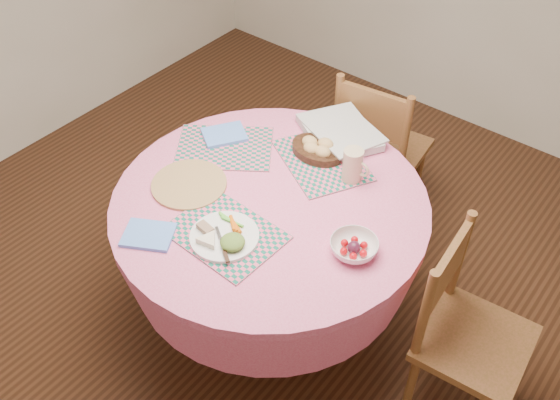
{
  "coord_description": "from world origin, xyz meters",
  "views": [
    {
      "loc": [
        1.13,
        -1.35,
        2.4
      ],
      "look_at": [
        0.05,
        0.0,
        0.78
      ],
      "focal_mm": 40.0,
      "sensor_mm": 36.0,
      "label": 1
    }
  ],
  "objects_px": {
    "bread_bowl": "(317,148)",
    "latte_mug": "(353,165)",
    "chair_right": "(465,330)",
    "wicker_trivet": "(189,184)",
    "dinner_plate": "(225,237)",
    "dining_table": "(270,235)",
    "fruit_bowl": "(354,247)",
    "chair_back": "(377,148)"
  },
  "relations": [
    {
      "from": "chair_right",
      "to": "fruit_bowl",
      "type": "height_order",
      "value": "chair_right"
    },
    {
      "from": "latte_mug",
      "to": "bread_bowl",
      "type": "bearing_deg",
      "value": 168.05
    },
    {
      "from": "chair_back",
      "to": "fruit_bowl",
      "type": "bearing_deg",
      "value": 108.38
    },
    {
      "from": "chair_right",
      "to": "bread_bowl",
      "type": "bearing_deg",
      "value": 72.01
    },
    {
      "from": "wicker_trivet",
      "to": "bread_bowl",
      "type": "xyz_separation_m",
      "value": [
        0.28,
        0.47,
        0.03
      ]
    },
    {
      "from": "chair_back",
      "to": "dinner_plate",
      "type": "height_order",
      "value": "chair_back"
    },
    {
      "from": "bread_bowl",
      "to": "fruit_bowl",
      "type": "relative_size",
      "value": 1.05
    },
    {
      "from": "dining_table",
      "to": "latte_mug",
      "type": "xyz_separation_m",
      "value": [
        0.18,
        0.3,
        0.27
      ]
    },
    {
      "from": "dining_table",
      "to": "wicker_trivet",
      "type": "distance_m",
      "value": 0.39
    },
    {
      "from": "fruit_bowl",
      "to": "chair_right",
      "type": "bearing_deg",
      "value": 22.76
    },
    {
      "from": "wicker_trivet",
      "to": "dinner_plate",
      "type": "distance_m",
      "value": 0.34
    },
    {
      "from": "latte_mug",
      "to": "fruit_bowl",
      "type": "distance_m",
      "value": 0.4
    },
    {
      "from": "chair_back",
      "to": "bread_bowl",
      "type": "relative_size",
      "value": 3.92
    },
    {
      "from": "dining_table",
      "to": "fruit_bowl",
      "type": "xyz_separation_m",
      "value": [
        0.4,
        -0.03,
        0.22
      ]
    },
    {
      "from": "dinner_plate",
      "to": "bread_bowl",
      "type": "bearing_deg",
      "value": 92.96
    },
    {
      "from": "chair_back",
      "to": "dinner_plate",
      "type": "xyz_separation_m",
      "value": [
        0.02,
        -1.13,
        0.3
      ]
    },
    {
      "from": "dining_table",
      "to": "bread_bowl",
      "type": "xyz_separation_m",
      "value": [
        -0.02,
        0.34,
        0.23
      ]
    },
    {
      "from": "wicker_trivet",
      "to": "bread_bowl",
      "type": "distance_m",
      "value": 0.55
    },
    {
      "from": "dining_table",
      "to": "chair_right",
      "type": "xyz_separation_m",
      "value": [
        0.82,
        0.15,
        -0.1
      ]
    },
    {
      "from": "chair_right",
      "to": "chair_back",
      "type": "relative_size",
      "value": 0.96
    },
    {
      "from": "chair_right",
      "to": "wicker_trivet",
      "type": "relative_size",
      "value": 2.88
    },
    {
      "from": "dining_table",
      "to": "fruit_bowl",
      "type": "height_order",
      "value": "fruit_bowl"
    },
    {
      "from": "dinner_plate",
      "to": "wicker_trivet",
      "type": "bearing_deg",
      "value": 156.83
    },
    {
      "from": "latte_mug",
      "to": "chair_back",
      "type": "bearing_deg",
      "value": 109.14
    },
    {
      "from": "wicker_trivet",
      "to": "fruit_bowl",
      "type": "height_order",
      "value": "fruit_bowl"
    },
    {
      "from": "bread_bowl",
      "to": "latte_mug",
      "type": "height_order",
      "value": "latte_mug"
    },
    {
      "from": "wicker_trivet",
      "to": "dinner_plate",
      "type": "height_order",
      "value": "dinner_plate"
    },
    {
      "from": "chair_right",
      "to": "wicker_trivet",
      "type": "distance_m",
      "value": 1.2
    },
    {
      "from": "chair_back",
      "to": "dinner_plate",
      "type": "distance_m",
      "value": 1.17
    },
    {
      "from": "latte_mug",
      "to": "fruit_bowl",
      "type": "relative_size",
      "value": 0.64
    },
    {
      "from": "chair_right",
      "to": "latte_mug",
      "type": "bearing_deg",
      "value": 71.7
    },
    {
      "from": "dinner_plate",
      "to": "bread_bowl",
      "type": "relative_size",
      "value": 1.1
    },
    {
      "from": "dining_table",
      "to": "fruit_bowl",
      "type": "relative_size",
      "value": 5.68
    },
    {
      "from": "bread_bowl",
      "to": "fruit_bowl",
      "type": "height_order",
      "value": "bread_bowl"
    },
    {
      "from": "wicker_trivet",
      "to": "fruit_bowl",
      "type": "distance_m",
      "value": 0.72
    },
    {
      "from": "dining_table",
      "to": "latte_mug",
      "type": "relative_size",
      "value": 8.83
    },
    {
      "from": "chair_right",
      "to": "dinner_plate",
      "type": "distance_m",
      "value": 0.96
    },
    {
      "from": "dinner_plate",
      "to": "bread_bowl",
      "type": "xyz_separation_m",
      "value": [
        -0.03,
        0.61,
        0.01
      ]
    },
    {
      "from": "dining_table",
      "to": "fruit_bowl",
      "type": "distance_m",
      "value": 0.46
    },
    {
      "from": "chair_right",
      "to": "bread_bowl",
      "type": "height_order",
      "value": "chair_right"
    },
    {
      "from": "bread_bowl",
      "to": "dining_table",
      "type": "bearing_deg",
      "value": -86.28
    },
    {
      "from": "dining_table",
      "to": "chair_right",
      "type": "bearing_deg",
      "value": 10.24
    }
  ]
}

